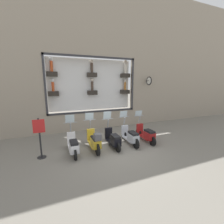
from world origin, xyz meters
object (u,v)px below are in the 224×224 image
at_px(scooter_white_4, 73,145).
at_px(scooter_yellow_3, 94,141).
at_px(scooter_red_0, 146,134).
at_px(shop_sign_post, 40,137).
at_px(scooter_black_2, 113,139).
at_px(scooter_silver_1, 130,136).

bearing_deg(scooter_white_4, scooter_yellow_3, -92.99).
bearing_deg(scooter_white_4, scooter_red_0, -89.99).
bearing_deg(scooter_yellow_3, scooter_white_4, 87.01).
xyz_separation_m(scooter_white_4, shop_sign_post, (0.16, 1.29, 0.51)).
height_order(scooter_black_2, scooter_yellow_3, scooter_yellow_3).
distance_m(scooter_red_0, shop_sign_post, 5.11).
height_order(scooter_black_2, shop_sign_post, shop_sign_post).
xyz_separation_m(scooter_silver_1, shop_sign_post, (0.15, 4.13, 0.49)).
height_order(scooter_silver_1, scooter_white_4, scooter_white_4).
height_order(scooter_red_0, scooter_yellow_3, scooter_yellow_3).
bearing_deg(scooter_white_4, scooter_silver_1, -89.91).
bearing_deg(scooter_silver_1, scooter_red_0, -90.22).
height_order(scooter_yellow_3, scooter_white_4, scooter_yellow_3).
bearing_deg(scooter_black_2, scooter_red_0, -90.01).
bearing_deg(scooter_red_0, scooter_black_2, 89.99).
relative_size(scooter_silver_1, scooter_black_2, 1.01).
xyz_separation_m(scooter_silver_1, scooter_yellow_3, (-0.05, 1.89, 0.05)).
xyz_separation_m(scooter_black_2, scooter_yellow_3, (-0.05, 0.95, 0.07)).
bearing_deg(scooter_yellow_3, scooter_silver_1, -88.37).
distance_m(scooter_black_2, shop_sign_post, 3.23).
bearing_deg(scooter_silver_1, shop_sign_post, 87.89).
relative_size(scooter_red_0, scooter_yellow_3, 0.99).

